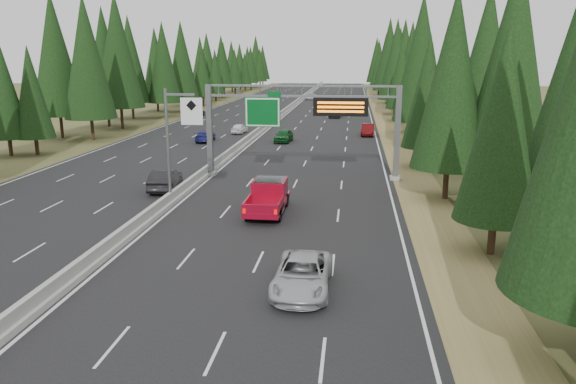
{
  "coord_description": "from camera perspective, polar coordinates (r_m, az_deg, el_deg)",
  "views": [
    {
      "loc": [
        12.58,
        -11.81,
        10.13
      ],
      "look_at": [
        8.86,
        20.0,
        2.4
      ],
      "focal_mm": 35.0,
      "sensor_mm": 36.0,
      "label": 1
    }
  ],
  "objects": [
    {
      "name": "road",
      "position": [
        93.21,
        -1.14,
        7.36
      ],
      "size": [
        32.0,
        260.0,
        0.08
      ],
      "primitive_type": "cube",
      "color": "black",
      "rests_on": "ground"
    },
    {
      "name": "shoulder_right",
      "position": [
        92.51,
        9.93,
        7.1
      ],
      "size": [
        3.6,
        260.0,
        0.06
      ],
      "primitive_type": "cube",
      "color": "olive",
      "rests_on": "ground"
    },
    {
      "name": "shoulder_left",
      "position": [
        97.23,
        -11.68,
        7.33
      ],
      "size": [
        3.6,
        260.0,
        0.06
      ],
      "primitive_type": "cube",
      "color": "#434621",
      "rests_on": "ground"
    },
    {
      "name": "median_barrier",
      "position": [
        93.17,
        -1.14,
        7.59
      ],
      "size": [
        0.7,
        260.0,
        0.85
      ],
      "color": "gray",
      "rests_on": "road"
    },
    {
      "name": "sign_gantry",
      "position": [
        47.08,
        2.19,
        7.64
      ],
      "size": [
        16.75,
        0.98,
        7.8
      ],
      "color": "slate",
      "rests_on": "road"
    },
    {
      "name": "hov_sign_pole",
      "position": [
        39.06,
        -11.34,
        5.36
      ],
      "size": [
        2.8,
        0.5,
        8.0
      ],
      "color": "slate",
      "rests_on": "road"
    },
    {
      "name": "tree_row_right",
      "position": [
        93.72,
        12.7,
        12.62
      ],
      "size": [
        11.18,
        243.16,
        18.49
      ],
      "color": "black",
      "rests_on": "ground"
    },
    {
      "name": "tree_row_left",
      "position": [
        85.24,
        -17.59,
        12.42
      ],
      "size": [
        11.86,
        246.33,
        18.99
      ],
      "color": "black",
      "rests_on": "ground"
    },
    {
      "name": "silver_minivan",
      "position": [
        24.9,
        1.47,
        -8.4
      ],
      "size": [
        2.51,
        5.32,
        1.47
      ],
      "primitive_type": "imported",
      "rotation": [
        0.0,
        0.0,
        -0.01
      ],
      "color": "#B5B6BB",
      "rests_on": "road"
    },
    {
      "name": "red_pickup",
      "position": [
        37.35,
        -1.96,
        -0.23
      ],
      "size": [
        2.26,
        6.34,
        2.07
      ],
      "color": "black",
      "rests_on": "road"
    },
    {
      "name": "car_ahead_green",
      "position": [
        68.24,
        -0.44,
        5.76
      ],
      "size": [
        2.15,
        4.64,
        1.54
      ],
      "primitive_type": "imported",
      "rotation": [
        0.0,
        0.0,
        -0.08
      ],
      "color": "#114C1C",
      "rests_on": "road"
    },
    {
      "name": "car_ahead_dkred",
      "position": [
        74.64,
        8.13,
        6.29
      ],
      "size": [
        1.91,
        4.7,
        1.52
      ],
      "primitive_type": "imported",
      "rotation": [
        0.0,
        0.0,
        -0.07
      ],
      "color": "#540C0D",
      "rests_on": "road"
    },
    {
      "name": "car_ahead_dkgrey",
      "position": [
        96.59,
        4.8,
        7.97
      ],
      "size": [
        2.13,
        4.88,
        1.4
      ],
      "primitive_type": "imported",
      "rotation": [
        0.0,
        0.0,
        -0.04
      ],
      "color": "black",
      "rests_on": "road"
    },
    {
      "name": "car_ahead_white",
      "position": [
        137.65,
        2.32,
        9.68
      ],
      "size": [
        2.67,
        5.34,
        1.45
      ],
      "primitive_type": "imported",
      "rotation": [
        0.0,
        0.0,
        -0.05
      ],
      "color": "white",
      "rests_on": "road"
    },
    {
      "name": "car_ahead_far",
      "position": [
        129.11,
        3.85,
        9.38
      ],
      "size": [
        1.84,
        4.03,
        1.34
      ],
      "primitive_type": "imported",
      "rotation": [
        0.0,
        0.0,
        -0.07
      ],
      "color": "black",
      "rests_on": "road"
    },
    {
      "name": "car_onc_near",
      "position": [
        44.3,
        -12.37,
        1.21
      ],
      "size": [
        2.15,
        5.04,
        1.62
      ],
      "primitive_type": "imported",
      "rotation": [
        0.0,
        0.0,
        3.23
      ],
      "color": "black",
      "rests_on": "road"
    },
    {
      "name": "car_onc_blue",
      "position": [
        69.27,
        -8.41,
        5.67
      ],
      "size": [
        2.35,
        4.92,
        1.38
      ],
      "primitive_type": "imported",
      "rotation": [
        0.0,
        0.0,
        3.23
      ],
      "color": "navy",
      "rests_on": "road"
    },
    {
      "name": "car_onc_white",
      "position": [
        76.35,
        -4.95,
        6.46
      ],
      "size": [
        1.86,
        4.01,
        1.33
      ],
      "primitive_type": "imported",
      "rotation": [
        0.0,
        0.0,
        3.07
      ],
      "color": "white",
      "rests_on": "road"
    },
    {
      "name": "car_onc_far",
      "position": [
        98.61,
        -9.4,
        7.98
      ],
      "size": [
        2.77,
        5.48,
        1.49
      ],
      "primitive_type": "imported",
      "rotation": [
        0.0,
        0.0,
        3.2
      ],
      "color": "black",
      "rests_on": "road"
    }
  ]
}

